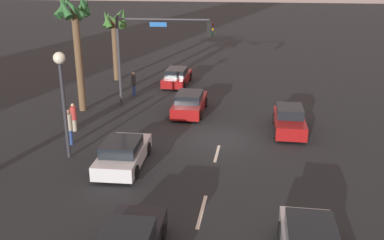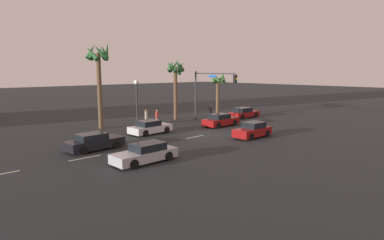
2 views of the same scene
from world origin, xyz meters
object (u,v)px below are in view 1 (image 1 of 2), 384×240
(traffic_signal, at_px, (151,45))
(pedestrian_2, at_px, (134,83))
(car_3, at_px, (190,103))
(car_4, at_px, (289,120))
(pedestrian_0, at_px, (74,117))
(car_5, at_px, (177,77))
(streetlamp, at_px, (62,84))
(pedestrian_1, at_px, (69,126))
(car_1, at_px, (123,154))
(palm_tree_2, at_px, (115,29))
(palm_tree_1, at_px, (75,22))

(traffic_signal, relative_size, pedestrian_2, 3.60)
(car_3, xyz_separation_m, traffic_signal, (0.88, 2.67, 3.55))
(car_4, height_order, pedestrian_2, pedestrian_2)
(car_3, distance_m, pedestrian_0, 7.41)
(car_5, height_order, streetlamp, streetlamp)
(car_3, relative_size, traffic_signal, 0.71)
(streetlamp, xyz_separation_m, pedestrian_1, (1.58, 0.62, -2.70))
(traffic_signal, bearing_deg, car_5, -4.09)
(car_1, height_order, pedestrian_2, pedestrian_2)
(car_5, xyz_separation_m, pedestrian_0, (-11.44, 3.77, 0.24))
(car_1, relative_size, car_5, 0.95)
(pedestrian_2, distance_m, palm_tree_2, 6.13)
(palm_tree_1, bearing_deg, car_1, -145.69)
(car_1, relative_size, palm_tree_2, 0.73)
(car_3, distance_m, pedestrian_1, 8.27)
(car_3, relative_size, palm_tree_2, 0.75)
(car_5, relative_size, streetlamp, 0.88)
(car_3, xyz_separation_m, palm_tree_2, (7.76, 7.49, 3.58))
(streetlamp, bearing_deg, traffic_signal, -13.22)
(car_4, height_order, streetlamp, streetlamp)
(pedestrian_1, bearing_deg, palm_tree_2, 8.66)
(traffic_signal, bearing_deg, car_4, -110.55)
(car_3, bearing_deg, car_4, -111.52)
(car_5, height_order, pedestrian_0, pedestrian_0)
(pedestrian_0, bearing_deg, car_3, -54.01)
(car_1, bearing_deg, car_5, 1.65)
(traffic_signal, height_order, palm_tree_1, palm_tree_1)
(car_1, xyz_separation_m, pedestrian_2, (11.76, 2.97, 0.32))
(car_4, relative_size, car_5, 0.89)
(pedestrian_2, height_order, palm_tree_1, palm_tree_1)
(pedestrian_1, distance_m, palm_tree_1, 7.60)
(car_1, distance_m, pedestrian_0, 5.83)
(traffic_signal, xyz_separation_m, pedestrian_2, (2.50, 2.08, -3.26))
(car_3, xyz_separation_m, palm_tree_1, (-0.56, 7.11, 5.06))
(car_5, xyz_separation_m, traffic_signal, (-6.21, 0.44, 3.57))
(car_5, relative_size, pedestrian_1, 2.36)
(car_3, relative_size, pedestrian_0, 2.71)
(car_3, distance_m, pedestrian_2, 5.84)
(car_1, distance_m, palm_tree_1, 10.74)
(car_1, xyz_separation_m, car_5, (15.46, 0.45, 0.01))
(traffic_signal, distance_m, palm_tree_2, 8.40)
(car_1, bearing_deg, car_4, -53.18)
(car_4, xyz_separation_m, palm_tree_2, (10.19, 13.65, 3.57))
(car_1, height_order, palm_tree_1, palm_tree_1)
(car_5, xyz_separation_m, palm_tree_2, (0.68, 5.26, 3.60))
(car_3, bearing_deg, traffic_signal, 71.75)
(traffic_signal, bearing_deg, car_3, -108.25)
(traffic_signal, bearing_deg, pedestrian_0, 147.55)
(pedestrian_2, bearing_deg, streetlamp, -179.89)
(car_4, relative_size, pedestrian_2, 2.30)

